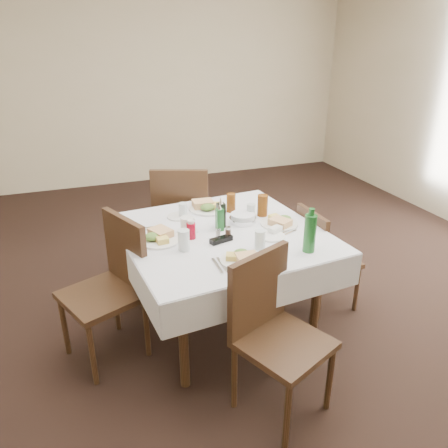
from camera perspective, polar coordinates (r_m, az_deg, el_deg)
name	(u,v)px	position (r m, az deg, el deg)	size (l,w,h in m)	color
ground_plane	(233,304)	(3.61, 1.15, -10.47)	(7.00, 7.00, 0.00)	black
room_shell	(235,85)	(3.00, 1.43, 17.69)	(6.04, 7.04, 2.80)	beige
dining_table	(222,242)	(3.05, -0.24, -2.39)	(1.45, 1.45, 0.76)	black
chair_north	(182,214)	(3.84, -5.52, 1.36)	(0.61, 0.61, 1.00)	black
chair_south	(272,325)	(2.50, 6.30, -12.92)	(0.59, 0.59, 0.94)	black
chair_east	(320,253)	(3.43, 12.45, -3.74)	(0.41, 0.41, 0.83)	black
chair_west	(113,280)	(2.96, -14.30, -7.06)	(0.60, 0.60, 0.96)	black
meal_north	(207,207)	(3.39, -2.21, 2.28)	(0.30, 0.30, 0.07)	white
meal_south	(242,258)	(2.63, 2.37, -4.44)	(0.25, 0.25, 0.06)	white
meal_east	(280,222)	(3.15, 7.32, 0.29)	(0.27, 0.27, 0.06)	white
meal_west	(159,237)	(2.92, -8.50, -1.68)	(0.28, 0.28, 0.06)	white
side_plate_a	(179,217)	(3.27, -5.90, 0.98)	(0.18, 0.18, 0.01)	white
side_plate_b	(272,236)	(2.96, 6.31, -1.61)	(0.18, 0.18, 0.01)	white
water_n	(183,210)	(3.25, -5.38, 1.79)	(0.06, 0.06, 0.11)	silver
water_s	(260,240)	(2.77, 4.71, -2.07)	(0.07, 0.07, 0.13)	silver
water_e	(251,211)	(3.22, 3.55, 1.66)	(0.06, 0.06, 0.11)	silver
water_w	(184,240)	(2.76, -5.27, -2.11)	(0.07, 0.07, 0.14)	silver
iced_tea_a	(231,203)	(3.34, 0.92, 2.79)	(0.07, 0.07, 0.14)	#65340D
iced_tea_b	(263,205)	(3.27, 5.06, 2.43)	(0.08, 0.08, 0.16)	#65340D
bread_basket	(243,218)	(3.17, 2.45, 0.77)	(0.19, 0.19, 0.06)	silver
oil_cruet_dark	(221,214)	(3.06, -0.41, 1.29)	(0.05, 0.05, 0.23)	black
oil_cruet_green	(220,219)	(3.01, -0.58, 0.70)	(0.05, 0.05, 0.20)	#1E6427
ketchup_bottle	(191,230)	(2.91, -4.32, -0.78)	(0.06, 0.06, 0.13)	#9D041A
salt_shaker	(218,233)	(2.92, -0.79, -1.20)	(0.03, 0.03, 0.07)	white
pepper_shaker	(228,233)	(2.90, 0.54, -1.15)	(0.04, 0.04, 0.08)	#402B21
coffee_mug	(187,225)	(3.01, -4.79, -0.15)	(0.15, 0.15, 0.11)	white
sunglasses	(221,240)	(2.87, -0.37, -2.05)	(0.16, 0.09, 0.03)	black
green_bottle	(310,233)	(2.75, 11.15, -1.12)	(0.08, 0.08, 0.29)	#1E6427
sugar_caddy	(275,230)	(3.01, 6.72, -0.77)	(0.11, 0.09, 0.05)	white
cutlery_n	(228,208)	(3.43, 0.59, 2.13)	(0.06, 0.18, 0.01)	silver
cutlery_s	(220,266)	(2.58, -0.55, -5.45)	(0.05, 0.19, 0.01)	silver
cutlery_e	(287,233)	(3.02, 8.20, -1.16)	(0.18, 0.10, 0.01)	silver
cutlery_w	(146,229)	(3.10, -10.11, -0.66)	(0.21, 0.05, 0.01)	silver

